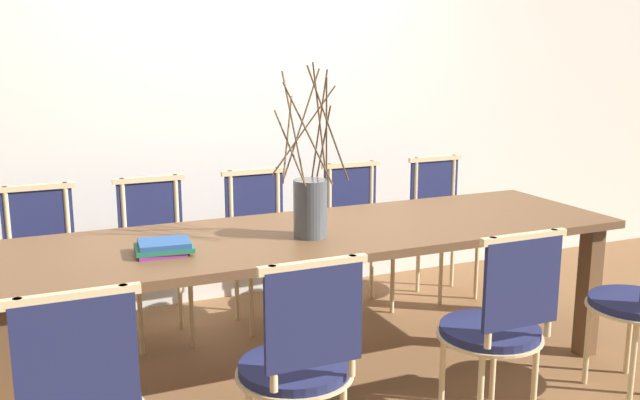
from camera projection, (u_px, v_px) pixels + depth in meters
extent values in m
plane|color=brown|center=(320.00, 375.00, 3.57)|extent=(16.00, 16.00, 0.00)
cube|color=silver|center=(236.00, 137.00, 4.54)|extent=(12.00, 0.06, 2.10)
cube|color=brown|center=(320.00, 235.00, 3.42)|extent=(3.00, 0.88, 0.04)
cube|color=brown|center=(13.00, 392.00, 2.64)|extent=(0.09, 0.09, 0.71)
cube|color=brown|center=(588.00, 291.00, 3.75)|extent=(0.09, 0.09, 0.71)
cube|color=brown|center=(10.00, 328.00, 3.24)|extent=(0.09, 0.09, 0.71)
cube|color=brown|center=(507.00, 257.00, 4.35)|extent=(0.09, 0.09, 0.71)
cylinder|color=beige|center=(24.00, 371.00, 2.07)|extent=(0.03, 0.03, 0.45)
cylinder|color=beige|center=(127.00, 354.00, 2.18)|extent=(0.03, 0.03, 0.45)
cube|color=#1E234C|center=(77.00, 356.00, 2.12)|extent=(0.36, 0.02, 0.36)
cube|color=beige|center=(72.00, 296.00, 2.08)|extent=(0.40, 0.03, 0.03)
cylinder|color=#1E234C|center=(295.00, 368.00, 2.64)|extent=(0.42, 0.42, 0.04)
cylinder|color=beige|center=(295.00, 373.00, 2.65)|extent=(0.44, 0.44, 0.01)
cylinder|color=beige|center=(273.00, 330.00, 2.37)|extent=(0.03, 0.03, 0.45)
cylinder|color=beige|center=(352.00, 317.00, 2.49)|extent=(0.03, 0.03, 0.45)
cube|color=#1E234C|center=(314.00, 317.00, 2.42)|extent=(0.36, 0.02, 0.36)
cube|color=beige|center=(313.00, 265.00, 2.39)|extent=(0.40, 0.03, 0.03)
cylinder|color=#1E234C|center=(490.00, 330.00, 2.99)|extent=(0.42, 0.42, 0.04)
cylinder|color=beige|center=(490.00, 335.00, 3.00)|extent=(0.44, 0.44, 0.01)
cylinder|color=beige|center=(442.00, 373.00, 3.11)|extent=(0.03, 0.03, 0.42)
cylinder|color=beige|center=(493.00, 363.00, 3.21)|extent=(0.03, 0.03, 0.42)
cylinder|color=beige|center=(534.00, 388.00, 2.97)|extent=(0.03, 0.03, 0.42)
cylinder|color=beige|center=(490.00, 294.00, 2.72)|extent=(0.03, 0.03, 0.45)
cylinder|color=beige|center=(551.00, 284.00, 2.84)|extent=(0.03, 0.03, 0.45)
cube|color=#1E234C|center=(522.00, 284.00, 2.77)|extent=(0.36, 0.02, 0.36)
cube|color=beige|center=(524.00, 237.00, 2.74)|extent=(0.40, 0.03, 0.03)
cylinder|color=#1E234C|center=(635.00, 302.00, 3.32)|extent=(0.42, 0.42, 0.04)
cylinder|color=beige|center=(635.00, 307.00, 3.32)|extent=(0.44, 0.44, 0.01)
cylinder|color=beige|center=(588.00, 342.00, 3.43)|extent=(0.03, 0.03, 0.42)
cylinder|color=beige|center=(629.00, 333.00, 3.54)|extent=(0.03, 0.03, 0.42)
cylinder|color=beige|center=(633.00, 365.00, 3.19)|extent=(0.03, 0.03, 0.42)
cylinder|color=#1E234C|center=(44.00, 279.00, 3.66)|extent=(0.42, 0.42, 0.04)
cylinder|color=beige|center=(44.00, 283.00, 3.66)|extent=(0.44, 0.44, 0.01)
cylinder|color=beige|center=(78.00, 326.00, 3.64)|extent=(0.03, 0.03, 0.42)
cylinder|color=beige|center=(20.00, 335.00, 3.53)|extent=(0.03, 0.03, 0.42)
cylinder|color=beige|center=(73.00, 309.00, 3.88)|extent=(0.03, 0.03, 0.42)
cylinder|color=beige|center=(19.00, 316.00, 3.77)|extent=(0.03, 0.03, 0.42)
cylinder|color=beige|center=(68.00, 223.00, 3.82)|extent=(0.03, 0.03, 0.45)
cylinder|color=beige|center=(8.00, 229.00, 3.71)|extent=(0.03, 0.03, 0.45)
cube|color=#1E234C|center=(38.00, 222.00, 3.77)|extent=(0.36, 0.02, 0.36)
cube|color=beige|center=(35.00, 187.00, 3.72)|extent=(0.40, 0.03, 0.03)
cylinder|color=#1E234C|center=(159.00, 265.00, 3.89)|extent=(0.42, 0.42, 0.04)
cylinder|color=beige|center=(159.00, 269.00, 3.89)|extent=(0.44, 0.44, 0.01)
cylinder|color=beige|center=(191.00, 309.00, 3.87)|extent=(0.03, 0.03, 0.42)
cylinder|color=beige|center=(140.00, 317.00, 3.76)|extent=(0.03, 0.03, 0.42)
cylinder|color=beige|center=(180.00, 294.00, 4.11)|extent=(0.03, 0.03, 0.42)
cylinder|color=beige|center=(132.00, 301.00, 4.01)|extent=(0.03, 0.03, 0.42)
cylinder|color=beige|center=(177.00, 213.00, 4.06)|extent=(0.03, 0.03, 0.45)
cylinder|color=beige|center=(124.00, 218.00, 3.94)|extent=(0.03, 0.03, 0.45)
cube|color=#1E234C|center=(150.00, 212.00, 4.00)|extent=(0.36, 0.02, 0.36)
cube|color=beige|center=(149.00, 179.00, 3.96)|extent=(0.40, 0.03, 0.03)
cylinder|color=#1E234C|center=(265.00, 252.00, 4.13)|extent=(0.42, 0.42, 0.04)
cylinder|color=beige|center=(265.00, 256.00, 4.14)|extent=(0.44, 0.44, 0.01)
cylinder|color=beige|center=(296.00, 294.00, 4.11)|extent=(0.03, 0.03, 0.42)
cylinder|color=beige|center=(251.00, 301.00, 4.00)|extent=(0.03, 0.03, 0.42)
cylinder|color=beige|center=(279.00, 280.00, 4.36)|extent=(0.03, 0.03, 0.42)
cylinder|color=beige|center=(237.00, 286.00, 4.25)|extent=(0.03, 0.03, 0.42)
cylinder|color=beige|center=(278.00, 204.00, 4.30)|extent=(0.03, 0.03, 0.45)
cylinder|color=beige|center=(231.00, 208.00, 4.18)|extent=(0.03, 0.03, 0.45)
cube|color=#1E234C|center=(254.00, 202.00, 4.24)|extent=(0.36, 0.02, 0.36)
cube|color=beige|center=(254.00, 172.00, 4.20)|extent=(0.40, 0.03, 0.03)
cylinder|color=#1E234C|center=(363.00, 241.00, 4.39)|extent=(0.42, 0.42, 0.04)
cylinder|color=beige|center=(363.00, 244.00, 4.39)|extent=(0.44, 0.44, 0.01)
cylinder|color=beige|center=(392.00, 280.00, 4.37)|extent=(0.03, 0.03, 0.42)
cylinder|color=beige|center=(353.00, 286.00, 4.26)|extent=(0.03, 0.03, 0.42)
cylinder|color=beige|center=(372.00, 268.00, 4.61)|extent=(0.03, 0.03, 0.42)
cylinder|color=beige|center=(333.00, 273.00, 4.50)|extent=(0.03, 0.03, 0.42)
cylinder|color=beige|center=(371.00, 195.00, 4.55)|extent=(0.03, 0.03, 0.45)
cylinder|color=beige|center=(329.00, 199.00, 4.44)|extent=(0.03, 0.03, 0.45)
cube|color=#1E234C|center=(350.00, 194.00, 4.49)|extent=(0.36, 0.02, 0.36)
cube|color=beige|center=(351.00, 165.00, 4.45)|extent=(0.40, 0.03, 0.03)
cylinder|color=#1E234C|center=(448.00, 231.00, 4.63)|extent=(0.42, 0.42, 0.04)
cylinder|color=beige|center=(448.00, 234.00, 4.64)|extent=(0.44, 0.44, 0.01)
cylinder|color=beige|center=(476.00, 267.00, 4.61)|extent=(0.03, 0.03, 0.42)
cylinder|color=beige|center=(441.00, 273.00, 4.50)|extent=(0.03, 0.03, 0.42)
cylinder|color=beige|center=(452.00, 257.00, 4.86)|extent=(0.03, 0.03, 0.42)
cylinder|color=beige|center=(418.00, 261.00, 4.75)|extent=(0.03, 0.03, 0.42)
cylinder|color=beige|center=(453.00, 188.00, 4.80)|extent=(0.03, 0.03, 0.45)
cylinder|color=beige|center=(415.00, 191.00, 4.68)|extent=(0.03, 0.03, 0.45)
cube|color=#1E234C|center=(434.00, 186.00, 4.74)|extent=(0.36, 0.02, 0.36)
cube|color=beige|center=(435.00, 159.00, 4.70)|extent=(0.40, 0.03, 0.03)
cylinder|color=#4C5156|center=(310.00, 208.00, 3.28)|extent=(0.16, 0.16, 0.27)
cylinder|color=brown|center=(329.00, 125.00, 3.10)|extent=(0.24, 0.09, 0.52)
cylinder|color=brown|center=(287.00, 139.00, 3.23)|extent=(0.13, 0.19, 0.37)
cylinder|color=brown|center=(290.00, 148.00, 3.14)|extent=(0.07, 0.23, 0.32)
cylinder|color=brown|center=(308.00, 134.00, 3.10)|extent=(0.20, 0.11, 0.45)
cylinder|color=brown|center=(324.00, 142.00, 3.24)|extent=(0.01, 0.14, 0.34)
cylinder|color=brown|center=(302.00, 124.00, 3.28)|extent=(0.19, 0.02, 0.50)
cylinder|color=brown|center=(319.00, 125.00, 3.23)|extent=(0.04, 0.11, 0.50)
cylinder|color=brown|center=(320.00, 123.00, 3.16)|extent=(0.10, 0.07, 0.53)
cylinder|color=brown|center=(303.00, 131.00, 3.35)|extent=(0.31, 0.07, 0.42)
cylinder|color=brown|center=(293.00, 128.00, 3.15)|extent=(0.04, 0.18, 0.49)
cylinder|color=brown|center=(327.00, 129.00, 3.20)|extent=(0.07, 0.14, 0.47)
cube|color=#842D8C|center=(161.00, 253.00, 3.02)|extent=(0.21, 0.17, 0.02)
cube|color=#1E6B4C|center=(164.00, 248.00, 3.02)|extent=(0.26, 0.20, 0.02)
cube|color=#234C8C|center=(164.00, 243.00, 3.02)|extent=(0.23, 0.19, 0.02)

